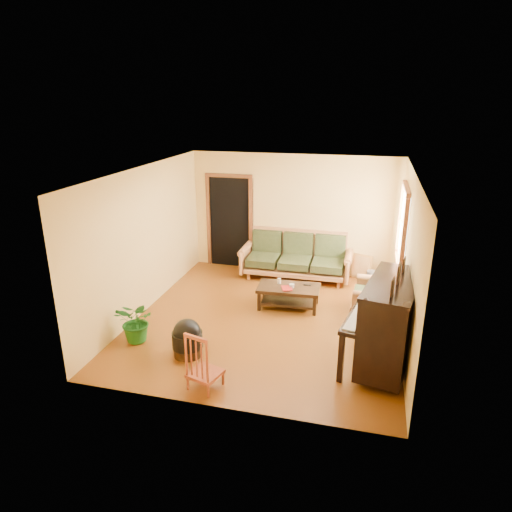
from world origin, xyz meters
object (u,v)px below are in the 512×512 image
(footstool, at_px, (188,342))
(armchair, at_px, (373,291))
(piano, at_px, (389,325))
(coffee_table, at_px, (289,297))
(potted_plant, at_px, (137,321))
(red_chair, at_px, (205,360))
(sofa, at_px, (296,256))
(ceramic_crock, at_px, (371,277))

(footstool, bearing_deg, armchair, 39.13)
(piano, bearing_deg, coffee_table, 148.20)
(piano, height_order, potted_plant, piano)
(piano, height_order, red_chair, piano)
(sofa, bearing_deg, piano, -59.20)
(armchair, relative_size, piano, 0.56)
(armchair, relative_size, potted_plant, 1.22)
(piano, relative_size, ceramic_crock, 5.90)
(footstool, xyz_separation_m, red_chair, (0.54, -0.70, 0.21))
(coffee_table, relative_size, red_chair, 1.34)
(coffee_table, bearing_deg, potted_plant, -138.74)
(armchair, height_order, potted_plant, armchair)
(sofa, relative_size, piano, 1.53)
(sofa, distance_m, armchair, 2.10)
(footstool, bearing_deg, red_chair, -52.17)
(red_chair, bearing_deg, ceramic_crock, 80.44)
(coffee_table, height_order, armchair, armchair)
(ceramic_crock, relative_size, potted_plant, 0.37)
(sofa, xyz_separation_m, footstool, (-1.05, -3.51, -0.28))
(piano, xyz_separation_m, red_chair, (-2.36, -1.12, -0.24))
(potted_plant, bearing_deg, piano, 3.37)
(footstool, distance_m, potted_plant, 0.96)
(sofa, distance_m, ceramic_crock, 1.66)
(sofa, bearing_deg, armchair, -39.43)
(sofa, bearing_deg, ceramic_crock, 4.66)
(ceramic_crock, bearing_deg, armchair, -89.11)
(ceramic_crock, bearing_deg, potted_plant, -136.06)
(red_chair, bearing_deg, coffee_table, 93.42)
(coffee_table, relative_size, potted_plant, 1.62)
(sofa, bearing_deg, red_chair, -97.07)
(coffee_table, xyz_separation_m, armchair, (1.51, 0.14, 0.22))
(coffee_table, bearing_deg, armchair, 5.41)
(coffee_table, distance_m, armchair, 1.53)
(armchair, distance_m, piano, 1.79)
(coffee_table, height_order, ceramic_crock, coffee_table)
(red_chair, distance_m, ceramic_crock, 4.84)
(ceramic_crock, xyz_separation_m, potted_plant, (-3.58, -3.45, 0.22))
(sofa, relative_size, ceramic_crock, 9.03)
(sofa, xyz_separation_m, ceramic_crock, (1.61, 0.14, -0.37))
(piano, bearing_deg, red_chair, -143.46)
(sofa, xyz_separation_m, piano, (1.86, -3.09, 0.17))
(footstool, relative_size, ceramic_crock, 1.80)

